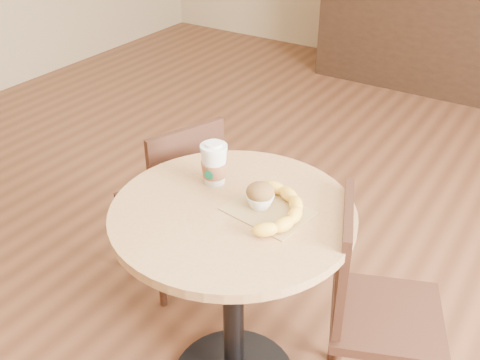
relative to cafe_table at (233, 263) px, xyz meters
The scene contains 8 objects.
cafe_table is the anchor object (origin of this frame).
chair_left 0.61m from the cafe_table, 146.39° to the left, with size 0.44×0.44×0.78m.
chair_right 0.45m from the cafe_table, 24.07° to the left, with size 0.45×0.45×0.79m.
service_counter 3.28m from the cafe_table, 90.81° to the left, with size 2.30×0.65×1.04m.
kraft_bag 0.23m from the cafe_table, 26.21° to the left, with size 0.24×0.18×0.00m, color #9D7F4C.
coffee_cup 0.31m from the cafe_table, 144.18° to the left, with size 0.08×0.09×0.14m.
muffin 0.26m from the cafe_table, 41.78° to the left, with size 0.09×0.09×0.08m.
banana 0.26m from the cafe_table, 17.16° to the left, with size 0.20×0.28×0.04m, color yellow, non-canonical shape.
Camera 1 is at (0.81, -1.24, 1.68)m, focal length 42.00 mm.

